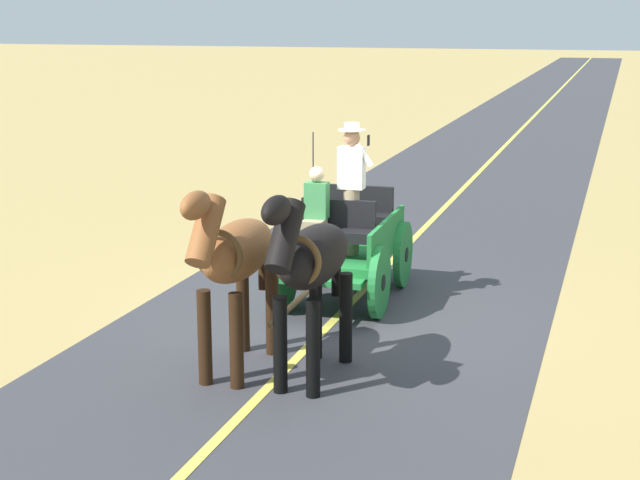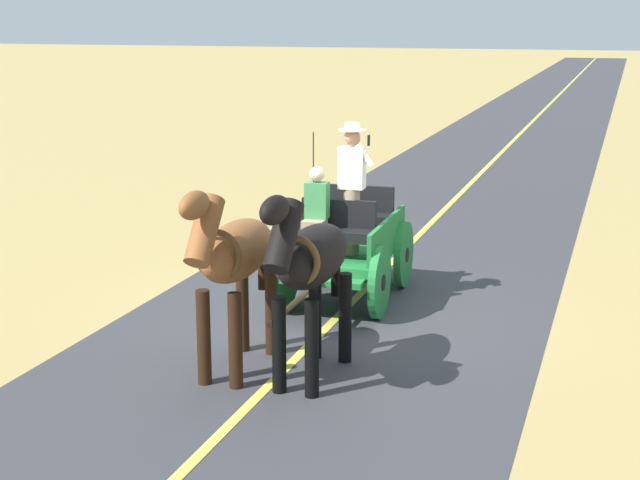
{
  "view_description": "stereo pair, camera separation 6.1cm",
  "coord_description": "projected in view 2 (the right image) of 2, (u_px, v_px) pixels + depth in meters",
  "views": [
    {
      "loc": [
        -3.43,
        11.57,
        3.88
      ],
      "look_at": [
        0.15,
        0.45,
        1.1
      ],
      "focal_mm": 53.31,
      "sensor_mm": 36.0,
      "label": 1
    },
    {
      "loc": [
        -3.49,
        11.55,
        3.88
      ],
      "look_at": [
        0.15,
        0.45,
        1.1
      ],
      "focal_mm": 53.31,
      "sensor_mm": 36.0,
      "label": 2
    }
  ],
  "objects": [
    {
      "name": "ground_plane",
      "position": [
        341.0,
        314.0,
        12.63
      ],
      "size": [
        200.0,
        200.0,
        0.0
      ],
      "primitive_type": "plane",
      "color": "tan"
    },
    {
      "name": "road_surface",
      "position": [
        341.0,
        313.0,
        12.63
      ],
      "size": [
        5.42,
        160.0,
        0.01
      ],
      "primitive_type": "cube",
      "color": "#38383D",
      "rests_on": "ground"
    },
    {
      "name": "road_centre_stripe",
      "position": [
        341.0,
        313.0,
        12.63
      ],
      "size": [
        0.12,
        160.0,
        0.0
      ],
      "primitive_type": "cube",
      "color": "#DBCC4C",
      "rests_on": "road_surface"
    },
    {
      "name": "horse_drawn_carriage",
      "position": [
        346.0,
        242.0,
        13.1
      ],
      "size": [
        1.47,
        4.51,
        2.5
      ],
      "color": "#1E7233",
      "rests_on": "ground"
    },
    {
      "name": "horse_near_side",
      "position": [
        310.0,
        262.0,
        10.04
      ],
      "size": [
        0.6,
        2.13,
        2.21
      ],
      "color": "black",
      "rests_on": "ground"
    },
    {
      "name": "horse_off_side",
      "position": [
        234.0,
        257.0,
        10.28
      ],
      "size": [
        0.57,
        2.13,
        2.21
      ],
      "color": "brown",
      "rests_on": "ground"
    }
  ]
}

